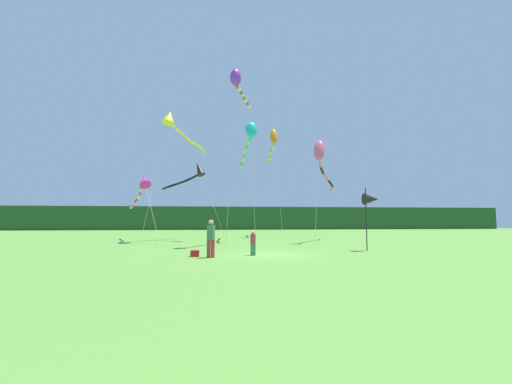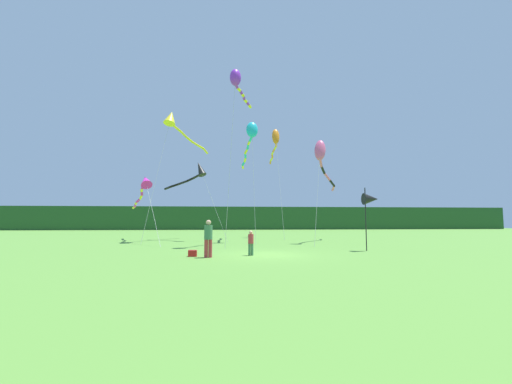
{
  "view_description": "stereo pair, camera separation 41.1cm",
  "coord_description": "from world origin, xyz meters",
  "px_view_note": "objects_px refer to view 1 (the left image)",
  "views": [
    {
      "loc": [
        -2.56,
        -16.75,
        1.79
      ],
      "look_at": [
        0.0,
        6.0,
        3.79
      ],
      "focal_mm": 22.66,
      "sensor_mm": 36.0,
      "label": 1
    },
    {
      "loc": [
        -2.15,
        -16.79,
        1.79
      ],
      "look_at": [
        0.0,
        6.0,
        3.79
      ],
      "focal_mm": 22.66,
      "sensor_mm": 36.0,
      "label": 2
    }
  ],
  "objects_px": {
    "person_adult": "(211,236)",
    "kite_magenta": "(143,185)",
    "kite_yellow": "(173,121)",
    "kite_purple": "(237,80)",
    "banner_flag_pole": "(371,200)",
    "kite_black": "(195,172)",
    "cooler_box": "(195,253)",
    "person_child": "(253,242)",
    "kite_orange": "(273,140)",
    "kite_cyan": "(250,136)",
    "kite_rainbow": "(321,157)"
  },
  "relations": [
    {
      "from": "kite_yellow",
      "to": "kite_black",
      "type": "height_order",
      "value": "kite_yellow"
    },
    {
      "from": "banner_flag_pole",
      "to": "kite_cyan",
      "type": "bearing_deg",
      "value": 126.26
    },
    {
      "from": "cooler_box",
      "to": "kite_black",
      "type": "distance_m",
      "value": 13.77
    },
    {
      "from": "person_adult",
      "to": "kite_magenta",
      "type": "relative_size",
      "value": 0.17
    },
    {
      "from": "kite_black",
      "to": "kite_yellow",
      "type": "bearing_deg",
      "value": -168.83
    },
    {
      "from": "cooler_box",
      "to": "kite_cyan",
      "type": "distance_m",
      "value": 14.49
    },
    {
      "from": "banner_flag_pole",
      "to": "kite_magenta",
      "type": "relative_size",
      "value": 0.35
    },
    {
      "from": "person_child",
      "to": "kite_yellow",
      "type": "height_order",
      "value": "kite_yellow"
    },
    {
      "from": "banner_flag_pole",
      "to": "kite_orange",
      "type": "xyz_separation_m",
      "value": [
        -3.23,
        15.95,
        7.5
      ]
    },
    {
      "from": "cooler_box",
      "to": "kite_black",
      "type": "relative_size",
      "value": 0.06
    },
    {
      "from": "banner_flag_pole",
      "to": "kite_cyan",
      "type": "height_order",
      "value": "kite_cyan"
    },
    {
      "from": "person_adult",
      "to": "kite_purple",
      "type": "distance_m",
      "value": 12.67
    },
    {
      "from": "kite_yellow",
      "to": "kite_rainbow",
      "type": "distance_m",
      "value": 13.2
    },
    {
      "from": "banner_flag_pole",
      "to": "kite_purple",
      "type": "xyz_separation_m",
      "value": [
        -7.88,
        3.95,
        8.77
      ]
    },
    {
      "from": "person_adult",
      "to": "kite_black",
      "type": "bearing_deg",
      "value": 97.93
    },
    {
      "from": "person_child",
      "to": "kite_purple",
      "type": "height_order",
      "value": "kite_purple"
    },
    {
      "from": "kite_yellow",
      "to": "kite_magenta",
      "type": "height_order",
      "value": "kite_yellow"
    },
    {
      "from": "person_child",
      "to": "cooler_box",
      "type": "height_order",
      "value": "person_child"
    },
    {
      "from": "kite_yellow",
      "to": "kite_orange",
      "type": "xyz_separation_m",
      "value": [
        9.94,
        5.97,
        0.05
      ]
    },
    {
      "from": "person_child",
      "to": "kite_purple",
      "type": "distance_m",
      "value": 12.51
    },
    {
      "from": "banner_flag_pole",
      "to": "kite_black",
      "type": "height_order",
      "value": "kite_black"
    },
    {
      "from": "person_adult",
      "to": "kite_black",
      "type": "height_order",
      "value": "kite_black"
    },
    {
      "from": "banner_flag_pole",
      "to": "kite_orange",
      "type": "relative_size",
      "value": 0.32
    },
    {
      "from": "kite_yellow",
      "to": "kite_orange",
      "type": "height_order",
      "value": "kite_orange"
    },
    {
      "from": "cooler_box",
      "to": "kite_purple",
      "type": "relative_size",
      "value": 0.03
    },
    {
      "from": "person_adult",
      "to": "kite_cyan",
      "type": "bearing_deg",
      "value": 75.65
    },
    {
      "from": "cooler_box",
      "to": "banner_flag_pole",
      "type": "distance_m",
      "value": 10.77
    },
    {
      "from": "kite_cyan",
      "to": "kite_rainbow",
      "type": "relative_size",
      "value": 1.16
    },
    {
      "from": "cooler_box",
      "to": "kite_rainbow",
      "type": "distance_m",
      "value": 14.55
    },
    {
      "from": "cooler_box",
      "to": "kite_black",
      "type": "bearing_deg",
      "value": 94.68
    },
    {
      "from": "cooler_box",
      "to": "kite_yellow",
      "type": "xyz_separation_m",
      "value": [
        -2.98,
        12.0,
        10.3
      ]
    },
    {
      "from": "person_child",
      "to": "kite_black",
      "type": "relative_size",
      "value": 0.18
    },
    {
      "from": "person_adult",
      "to": "person_child",
      "type": "height_order",
      "value": "person_adult"
    },
    {
      "from": "person_child",
      "to": "kite_orange",
      "type": "bearing_deg",
      "value": 77.18
    },
    {
      "from": "cooler_box",
      "to": "person_child",
      "type": "bearing_deg",
      "value": 3.38
    },
    {
      "from": "kite_cyan",
      "to": "kite_magenta",
      "type": "relative_size",
      "value": 0.94
    },
    {
      "from": "kite_yellow",
      "to": "kite_purple",
      "type": "bearing_deg",
      "value": -48.73
    },
    {
      "from": "banner_flag_pole",
      "to": "kite_black",
      "type": "distance_m",
      "value": 15.57
    },
    {
      "from": "person_adult",
      "to": "kite_purple",
      "type": "height_order",
      "value": "kite_purple"
    },
    {
      "from": "person_child",
      "to": "cooler_box",
      "type": "xyz_separation_m",
      "value": [
        -2.9,
        -0.17,
        -0.55
      ]
    },
    {
      "from": "person_adult",
      "to": "cooler_box",
      "type": "xyz_separation_m",
      "value": [
        -0.79,
        0.53,
        -0.85
      ]
    },
    {
      "from": "person_adult",
      "to": "kite_black",
      "type": "xyz_separation_m",
      "value": [
        -1.8,
        12.92,
        5.07
      ]
    },
    {
      "from": "kite_rainbow",
      "to": "kite_yellow",
      "type": "bearing_deg",
      "value": 165.64
    },
    {
      "from": "person_adult",
      "to": "kite_purple",
      "type": "bearing_deg",
      "value": 76.87
    },
    {
      "from": "kite_yellow",
      "to": "kite_rainbow",
      "type": "xyz_separation_m",
      "value": [
        12.33,
        -3.16,
        -3.51
      ]
    },
    {
      "from": "cooler_box",
      "to": "kite_cyan",
      "type": "bearing_deg",
      "value": 71.18
    },
    {
      "from": "kite_yellow",
      "to": "kite_orange",
      "type": "distance_m",
      "value": 11.59
    },
    {
      "from": "kite_black",
      "to": "kite_orange",
      "type": "height_order",
      "value": "kite_orange"
    },
    {
      "from": "kite_magenta",
      "to": "cooler_box",
      "type": "bearing_deg",
      "value": -65.02
    },
    {
      "from": "person_child",
      "to": "kite_orange",
      "type": "relative_size",
      "value": 0.11
    }
  ]
}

